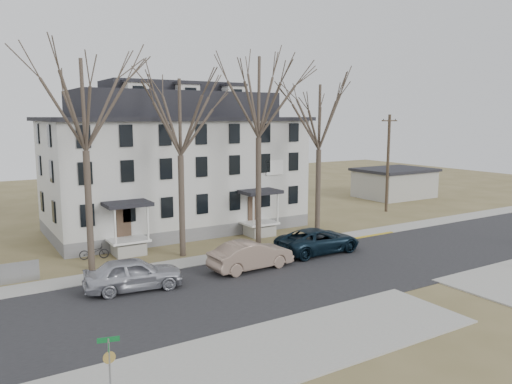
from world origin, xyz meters
TOP-DOWN VIEW (x-y plane):
  - ground at (0.00, 0.00)m, footprint 120.00×120.00m
  - main_road at (0.00, 2.00)m, footprint 120.00×10.00m
  - far_sidewalk at (0.00, 8.00)m, footprint 120.00×2.00m
  - near_sidewalk_left at (-8.00, -5.00)m, footprint 20.00×5.00m
  - yellow_curb at (5.00, 7.10)m, footprint 14.00×0.25m
  - boarding_house at (-2.00, 17.95)m, footprint 20.80×12.36m
  - distant_building at (26.00, 20.00)m, footprint 8.50×6.50m
  - tree_far_left at (-11.00, 9.80)m, footprint 8.40×8.40m
  - tree_mid_left at (-5.00, 9.80)m, footprint 7.80×7.80m
  - tree_center at (1.00, 9.80)m, footprint 9.00×9.00m
  - tree_mid_right at (6.50, 9.80)m, footprint 7.80×7.80m
  - utility_pole_far at (18.50, 14.00)m, footprint 2.00×0.28m
  - car_silver at (-9.96, 4.87)m, footprint 5.45×2.78m
  - car_tan at (-2.68, 4.74)m, footprint 5.38×2.10m
  - car_navy at (3.21, 5.56)m, footprint 6.04×2.79m
  - bicycle_left at (-10.32, 11.97)m, footprint 1.97×1.07m
  - street_sign at (-14.09, -5.54)m, footprint 0.69×0.69m

SIDE VIEW (x-z plane):
  - ground at x=0.00m, z-range 0.00..0.00m
  - main_road at x=0.00m, z-range -0.02..0.02m
  - far_sidewalk at x=0.00m, z-range -0.04..0.04m
  - near_sidewalk_left at x=-8.00m, z-range -0.04..0.04m
  - yellow_curb at x=5.00m, z-range -0.03..0.03m
  - bicycle_left at x=-10.32m, z-range 0.00..0.98m
  - car_navy at x=3.21m, z-range 0.00..1.68m
  - car_tan at x=-2.68m, z-range 0.00..1.74m
  - car_silver at x=-9.96m, z-range 0.00..1.78m
  - street_sign at x=-14.09m, z-range 0.41..2.84m
  - distant_building at x=26.00m, z-range 0.00..3.35m
  - utility_pole_far at x=18.50m, z-range 0.15..9.65m
  - boarding_house at x=-2.00m, z-range -0.65..11.40m
  - tree_mid_left at x=-5.00m, z-range 3.23..15.97m
  - tree_mid_right at x=6.50m, z-range 3.23..15.97m
  - tree_far_left at x=-11.00m, z-range 3.48..17.20m
  - tree_center at x=1.00m, z-range 3.73..18.43m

